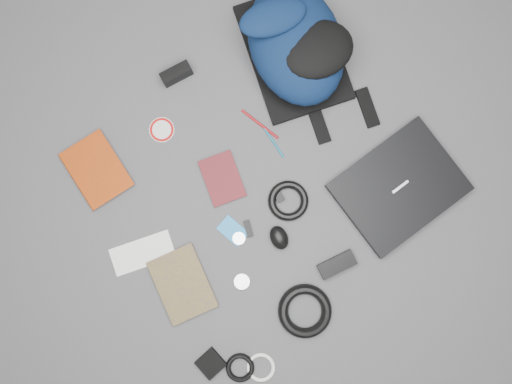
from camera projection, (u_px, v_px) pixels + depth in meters
ground at (256, 192)px, 1.71m from camera, size 4.00×4.00×0.00m
backpack at (296, 44)px, 1.64m from camera, size 0.46×0.55×0.20m
laptop at (399, 187)px, 1.69m from camera, size 0.40×0.31×0.04m
textbook_red at (76, 183)px, 1.70m from camera, size 0.19×0.24×0.02m
comic_book at (159, 294)px, 1.68m from camera, size 0.22×0.26×0.02m
envelope at (142, 253)px, 1.69m from camera, size 0.23×0.16×0.00m
dvd_case at (222, 179)px, 1.70m from camera, size 0.16×0.20×0.01m
compact_camera at (176, 74)px, 1.70m from camera, size 0.11×0.06×0.06m
sticker_disc at (162, 130)px, 1.72m from camera, size 0.11×0.11×0.00m
pen_teal at (273, 141)px, 1.71m from camera, size 0.02×0.13×0.01m
pen_red at (260, 124)px, 1.72m from camera, size 0.05×0.16×0.01m
id_badge at (233, 231)px, 1.70m from camera, size 0.08×0.11×0.00m
usb_black at (248, 229)px, 1.70m from camera, size 0.04×0.06×0.01m
key_fob at (279, 196)px, 1.70m from camera, size 0.03×0.04×0.01m
mouse at (279, 238)px, 1.68m from camera, size 0.08×0.09×0.04m
headphone_left at (239, 238)px, 1.69m from camera, size 0.05×0.05×0.01m
headphone_right at (242, 281)px, 1.68m from camera, size 0.07×0.07×0.01m
cable_coil at (288, 201)px, 1.69m from camera, size 0.18×0.18×0.03m
power_brick at (337, 265)px, 1.68m from camera, size 0.13×0.08×0.03m
power_cord_coil at (305, 311)px, 1.67m from camera, size 0.22×0.22×0.04m
pouch at (211, 363)px, 1.67m from camera, size 0.08×0.08×0.02m
earbud_coil at (240, 368)px, 1.67m from camera, size 0.10×0.10×0.02m
white_cable_coil at (261, 367)px, 1.67m from camera, size 0.10×0.10×0.01m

